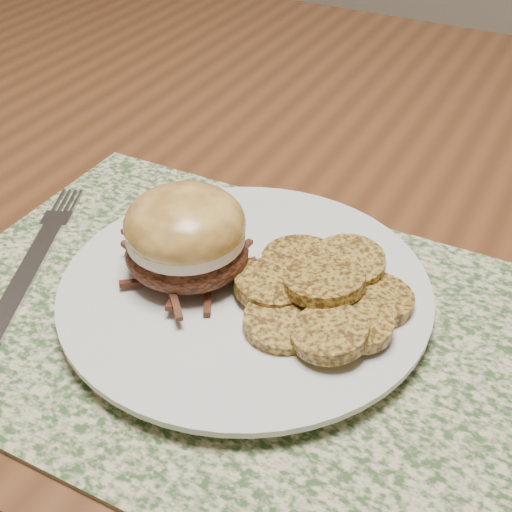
{
  "coord_description": "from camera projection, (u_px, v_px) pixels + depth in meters",
  "views": [
    {
      "loc": [
        0.21,
        -0.59,
        1.1
      ],
      "look_at": [
        0.02,
        -0.22,
        0.79
      ],
      "focal_mm": 50.0,
      "sensor_mm": 36.0,
      "label": 1
    }
  ],
  "objects": [
    {
      "name": "fork",
      "position": [
        37.0,
        255.0,
        0.58
      ],
      "size": [
        0.09,
        0.19,
        0.0
      ],
      "rotation": [
        0.0,
        0.0,
        0.4
      ],
      "color": "#BABAC1",
      "rests_on": "placemat"
    },
    {
      "name": "dining_table",
      "position": [
        336.0,
        230.0,
        0.76
      ],
      "size": [
        1.5,
        0.9,
        0.75
      ],
      "color": "brown",
      "rests_on": "ground"
    },
    {
      "name": "pork_sandwich",
      "position": [
        186.0,
        236.0,
        0.52
      ],
      "size": [
        0.11,
        0.11,
        0.07
      ],
      "rotation": [
        0.0,
        0.0,
        0.3
      ],
      "color": "black",
      "rests_on": "dinner_plate"
    },
    {
      "name": "roasted_potatoes",
      "position": [
        323.0,
        293.0,
        0.51
      ],
      "size": [
        0.14,
        0.15,
        0.03
      ],
      "color": "olive",
      "rests_on": "dinner_plate"
    },
    {
      "name": "placemat",
      "position": [
        228.0,
        320.0,
        0.52
      ],
      "size": [
        0.45,
        0.33,
        0.0
      ],
      "primitive_type": "cube",
      "color": "#324F28",
      "rests_on": "dining_table"
    },
    {
      "name": "dinner_plate",
      "position": [
        245.0,
        293.0,
        0.53
      ],
      "size": [
        0.26,
        0.26,
        0.02
      ],
      "primitive_type": "cylinder",
      "color": "silver",
      "rests_on": "placemat"
    }
  ]
}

